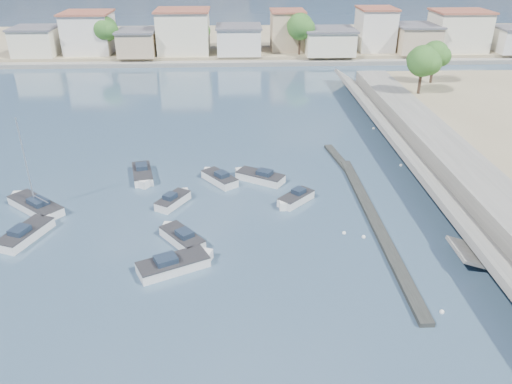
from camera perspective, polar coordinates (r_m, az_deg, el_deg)
The scene contains 17 objects.
ground at distance 70.66m, azimuth 1.72°, elevation 8.72°, with size 400.00×400.00×0.00m, color #314B63.
seawall_walkway at distance 50.96m, azimuth 25.26°, elevation -0.43°, with size 5.00×90.00×1.80m, color slate.
breakwater at distance 46.83m, azimuth 12.55°, elevation -1.72°, with size 2.00×31.02×0.35m.
far_shore_land at distance 120.93m, azimuth -0.07°, elevation 16.80°, with size 160.00×40.00×1.40m, color gray.
far_shore_quay at distance 100.42m, azimuth 0.45°, elevation 14.51°, with size 160.00×2.50×0.80m, color slate.
far_town at distance 106.41m, azimuth 6.34°, elevation 17.55°, with size 113.01×12.80×8.35m.
shore_trees at distance 97.26m, azimuth 5.70°, elevation 17.47°, with size 74.56×38.32×7.92m.
motorboat_a at distance 41.38m, azimuth -8.62°, elevation -5.12°, with size 4.05×4.51×1.48m.
motorboat_b at distance 47.12m, azimuth -9.32°, elevation -0.92°, with size 3.21×3.96×1.48m.
motorboat_c at distance 51.05m, azimuth 0.24°, elevation 1.75°, with size 5.13×4.14×1.48m.
motorboat_d at distance 46.76m, azimuth 4.43°, elevation -0.86°, with size 3.75×3.76×1.48m.
motorboat_e at distance 45.62m, azimuth -24.61°, elevation -4.25°, with size 3.65×5.55×1.48m.
motorboat_f at distance 50.94m, azimuth -4.33°, elevation 1.60°, with size 3.88×4.40×1.48m.
motorboat_g at distance 52.75m, azimuth -12.83°, elevation 1.90°, with size 2.90×5.51×1.48m.
motorboat_h at distance 38.25m, azimuth -9.03°, elevation -8.12°, with size 5.76×4.13×1.48m.
sailboat at distance 49.97m, azimuth -24.05°, elevation -1.34°, with size 6.00×5.52×9.00m.
mooring_buoys at distance 49.04m, azimuth 11.74°, elevation -0.42°, with size 16.33×35.94×0.33m.
Camera 1 is at (-4.99, -26.90, 22.20)m, focal length 35.00 mm.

